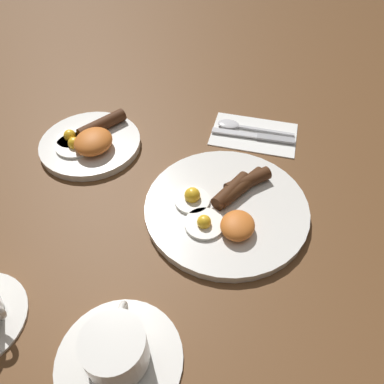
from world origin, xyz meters
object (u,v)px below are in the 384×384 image
knife (258,136)px  breakfast_plate_far (90,142)px  breakfast_plate_near (227,207)px  spoon (236,125)px  teacup_near (117,352)px

knife → breakfast_plate_far: bearing=17.2°
breakfast_plate_near → knife: (0.21, -0.00, -0.00)m
breakfast_plate_far → knife: breakfast_plate_far is taller
breakfast_plate_near → knife: size_ratio=1.63×
spoon → breakfast_plate_near: bearing=95.9°
breakfast_plate_near → spoon: (0.23, 0.05, -0.00)m
breakfast_plate_near → teacup_near: size_ratio=1.71×
knife → spoon: 0.05m
breakfast_plate_far → knife: size_ratio=1.17×
teacup_near → spoon: 0.52m
breakfast_plate_near → breakfast_plate_far: bearing=78.1°
teacup_near → spoon: teacup_near is taller
breakfast_plate_near → breakfast_plate_far: size_ratio=1.39×
breakfast_plate_near → spoon: breakfast_plate_near is taller
breakfast_plate_far → spoon: size_ratio=1.23×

